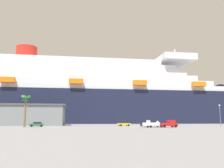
{
  "coord_description": "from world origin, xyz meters",
  "views": [
    {
      "loc": [
        -23.71,
        -75.18,
        2.24
      ],
      "look_at": [
        4.12,
        34.07,
        19.55
      ],
      "focal_mm": 37.61,
      "sensor_mm": 36.0,
      "label": 1
    }
  ],
  "objects_px": {
    "small_boat_on_trailer": "(152,124)",
    "street_lamp": "(220,112)",
    "palm_tree": "(26,101)",
    "pickup_truck": "(169,124)",
    "parked_car_yellow_taxi": "(124,124)",
    "cruise_ship": "(76,97)",
    "parked_car_green_wagon": "(37,124)"
  },
  "relations": [
    {
      "from": "small_boat_on_trailer",
      "to": "palm_tree",
      "type": "relative_size",
      "value": 0.74
    },
    {
      "from": "street_lamp",
      "to": "parked_car_green_wagon",
      "type": "distance_m",
      "value": 63.79
    },
    {
      "from": "cruise_ship",
      "to": "street_lamp",
      "type": "xyz_separation_m",
      "value": [
        43.37,
        -78.06,
        -11.63
      ]
    },
    {
      "from": "small_boat_on_trailer",
      "to": "street_lamp",
      "type": "xyz_separation_m",
      "value": [
        28.51,
        5.69,
        4.06
      ]
    },
    {
      "from": "cruise_ship",
      "to": "pickup_truck",
      "type": "relative_size",
      "value": 45.22
    },
    {
      "from": "parked_car_green_wagon",
      "to": "street_lamp",
      "type": "bearing_deg",
      "value": -10.52
    },
    {
      "from": "cruise_ship",
      "to": "pickup_truck",
      "type": "xyz_separation_m",
      "value": [
        20.35,
        -83.69,
        -15.61
      ]
    },
    {
      "from": "cruise_ship",
      "to": "parked_car_green_wagon",
      "type": "distance_m",
      "value": 70.94
    },
    {
      "from": "pickup_truck",
      "to": "parked_car_green_wagon",
      "type": "height_order",
      "value": "pickup_truck"
    },
    {
      "from": "palm_tree",
      "to": "street_lamp",
      "type": "distance_m",
      "value": 65.95
    },
    {
      "from": "palm_tree",
      "to": "pickup_truck",
      "type": "bearing_deg",
      "value": -13.56
    },
    {
      "from": "street_lamp",
      "to": "parked_car_yellow_taxi",
      "type": "xyz_separation_m",
      "value": [
        -31.45,
        13.45,
        -4.19
      ]
    },
    {
      "from": "cruise_ship",
      "to": "small_boat_on_trailer",
      "type": "height_order",
      "value": "cruise_ship"
    },
    {
      "from": "pickup_truck",
      "to": "street_lamp",
      "type": "distance_m",
      "value": 24.03
    },
    {
      "from": "cruise_ship",
      "to": "street_lamp",
      "type": "relative_size",
      "value": 33.15
    },
    {
      "from": "cruise_ship",
      "to": "parked_car_yellow_taxi",
      "type": "xyz_separation_m",
      "value": [
        11.92,
        -64.61,
        -15.82
      ]
    },
    {
      "from": "small_boat_on_trailer",
      "to": "palm_tree",
      "type": "bearing_deg",
      "value": 164.45
    },
    {
      "from": "pickup_truck",
      "to": "street_lamp",
      "type": "height_order",
      "value": "street_lamp"
    },
    {
      "from": "palm_tree",
      "to": "parked_car_green_wagon",
      "type": "bearing_deg",
      "value": 65.7
    },
    {
      "from": "cruise_ship",
      "to": "street_lamp",
      "type": "height_order",
      "value": "cruise_ship"
    },
    {
      "from": "palm_tree",
      "to": "parked_car_green_wagon",
      "type": "xyz_separation_m",
      "value": [
        3.14,
        6.96,
        -7.02
      ]
    },
    {
      "from": "palm_tree",
      "to": "parked_car_yellow_taxi",
      "type": "xyz_separation_m",
      "value": [
        34.27,
        8.78,
        -7.02
      ]
    },
    {
      "from": "cruise_ship",
      "to": "pickup_truck",
      "type": "bearing_deg",
      "value": -76.34
    },
    {
      "from": "street_lamp",
      "to": "parked_car_yellow_taxi",
      "type": "bearing_deg",
      "value": 156.85
    },
    {
      "from": "cruise_ship",
      "to": "parked_car_yellow_taxi",
      "type": "distance_m",
      "value": 67.58
    },
    {
      "from": "cruise_ship",
      "to": "parked_car_green_wagon",
      "type": "relative_size",
      "value": 51.94
    },
    {
      "from": "small_boat_on_trailer",
      "to": "parked_car_yellow_taxi",
      "type": "bearing_deg",
      "value": 98.73
    },
    {
      "from": "pickup_truck",
      "to": "small_boat_on_trailer",
      "type": "distance_m",
      "value": 5.49
    },
    {
      "from": "small_boat_on_trailer",
      "to": "street_lamp",
      "type": "bearing_deg",
      "value": 11.28
    },
    {
      "from": "small_boat_on_trailer",
      "to": "street_lamp",
      "type": "height_order",
      "value": "street_lamp"
    },
    {
      "from": "parked_car_green_wagon",
      "to": "parked_car_yellow_taxi",
      "type": "distance_m",
      "value": 31.19
    },
    {
      "from": "palm_tree",
      "to": "parked_car_green_wagon",
      "type": "height_order",
      "value": "palm_tree"
    }
  ]
}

